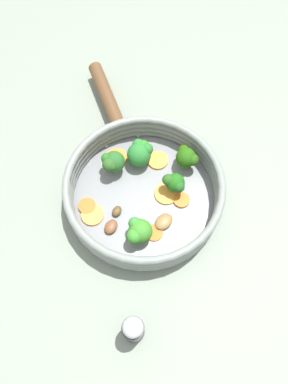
# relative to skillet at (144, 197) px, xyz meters

# --- Properties ---
(ground_plane) EXTENTS (4.00, 4.00, 0.00)m
(ground_plane) POSITION_rel_skillet_xyz_m (0.00, 0.00, -0.01)
(ground_plane) COLOR gray
(skillet) EXTENTS (0.27, 0.27, 0.01)m
(skillet) POSITION_rel_skillet_xyz_m (0.00, 0.00, 0.00)
(skillet) COLOR gray
(skillet) RESTS_ON ground_plane
(skillet_rim_wall) EXTENTS (0.28, 0.28, 0.05)m
(skillet_rim_wall) POSITION_rel_skillet_xyz_m (0.00, 0.00, 0.03)
(skillet_rim_wall) COLOR gray
(skillet_rim_wall) RESTS_ON skillet
(skillet_handle) EXTENTS (0.18, 0.03, 0.03)m
(skillet_handle) POSITION_rel_skillet_xyz_m (0.22, 0.00, 0.02)
(skillet_handle) COLOR brown
(skillet_handle) RESTS_ON skillet
(skillet_rivet_left) EXTENTS (0.01, 0.01, 0.01)m
(skillet_rivet_left) POSITION_rel_skillet_xyz_m (0.12, -0.03, 0.01)
(skillet_rivet_left) COLOR gray
(skillet_rivet_left) RESTS_ON skillet
(skillet_rivet_right) EXTENTS (0.01, 0.01, 0.01)m
(skillet_rivet_right) POSITION_rel_skillet_xyz_m (0.12, 0.03, 0.01)
(skillet_rivet_right) COLOR gray
(skillet_rivet_right) RESTS_ON skillet
(carrot_slice_0) EXTENTS (0.03, 0.03, 0.00)m
(carrot_slice_0) POSITION_rel_skillet_xyz_m (-0.07, 0.01, 0.01)
(carrot_slice_0) COLOR orange
(carrot_slice_0) RESTS_ON skillet
(carrot_slice_1) EXTENTS (0.06, 0.06, 0.00)m
(carrot_slice_1) POSITION_rel_skillet_xyz_m (-0.01, -0.04, 0.01)
(carrot_slice_1) COLOR orange
(carrot_slice_1) RESTS_ON skillet
(carrot_slice_2) EXTENTS (0.05, 0.05, 0.01)m
(carrot_slice_2) POSITION_rel_skillet_xyz_m (0.09, 0.02, 0.01)
(carrot_slice_2) COLOR orange
(carrot_slice_2) RESTS_ON skillet
(carrot_slice_3) EXTENTS (0.05, 0.05, 0.00)m
(carrot_slice_3) POSITION_rel_skillet_xyz_m (-0.01, 0.10, 0.01)
(carrot_slice_3) COLOR #F3993E
(carrot_slice_3) RESTS_ON skillet
(carrot_slice_4) EXTENTS (0.05, 0.05, 0.00)m
(carrot_slice_4) POSITION_rel_skillet_xyz_m (0.06, -0.05, 0.01)
(carrot_slice_4) COLOR #F99636
(carrot_slice_4) RESTS_ON skillet
(carrot_slice_5) EXTENTS (0.04, 0.04, 0.01)m
(carrot_slice_5) POSITION_rel_skillet_xyz_m (-0.03, -0.06, 0.01)
(carrot_slice_5) COLOR orange
(carrot_slice_5) RESTS_ON skillet
(carrot_slice_6) EXTENTS (0.04, 0.04, 0.01)m
(carrot_slice_6) POSITION_rel_skillet_xyz_m (0.01, 0.10, 0.01)
(carrot_slice_6) COLOR orange
(carrot_slice_6) RESTS_ON skillet
(broccoli_floret_0) EXTENTS (0.04, 0.04, 0.05)m
(broccoli_floret_0) POSITION_rel_skillet_xyz_m (0.03, -0.09, 0.04)
(broccoli_floret_0) COLOR #6C9149
(broccoli_floret_0) RESTS_ON skillet
(broccoli_floret_1) EXTENTS (0.04, 0.04, 0.05)m
(broccoli_floret_1) POSITION_rel_skillet_xyz_m (0.07, 0.04, 0.04)
(broccoli_floret_1) COLOR #638F42
(broccoli_floret_1) RESTS_ON skillet
(broccoli_floret_2) EXTENTS (0.04, 0.04, 0.04)m
(broccoli_floret_2) POSITION_rel_skillet_xyz_m (-0.01, -0.05, 0.03)
(broccoli_floret_2) COLOR #74A75E
(broccoli_floret_2) RESTS_ON skillet
(broccoli_floret_3) EXTENTS (0.05, 0.05, 0.05)m
(broccoli_floret_3) POSITION_rel_skillet_xyz_m (0.07, -0.02, 0.04)
(broccoli_floret_3) COLOR #688E53
(broccoli_floret_3) RESTS_ON skillet
(broccoli_floret_4) EXTENTS (0.04, 0.05, 0.05)m
(broccoli_floret_4) POSITION_rel_skillet_xyz_m (-0.07, 0.03, 0.04)
(broccoli_floret_4) COLOR #8EB360
(broccoli_floret_4) RESTS_ON skillet
(mushroom_piece_0) EXTENTS (0.04, 0.04, 0.01)m
(mushroom_piece_0) POSITION_rel_skillet_xyz_m (-0.06, -0.02, 0.01)
(mushroom_piece_0) COLOR olive
(mushroom_piece_0) RESTS_ON skillet
(mushroom_piece_1) EXTENTS (0.03, 0.03, 0.01)m
(mushroom_piece_1) POSITION_rel_skillet_xyz_m (-0.02, 0.06, 0.01)
(mushroom_piece_1) COLOR brown
(mushroom_piece_1) RESTS_ON skillet
(mushroom_piece_2) EXTENTS (0.03, 0.03, 0.01)m
(mushroom_piece_2) POSITION_rel_skillet_xyz_m (-0.04, 0.07, 0.01)
(mushroom_piece_2) COLOR brown
(mushroom_piece_2) RESTS_ON skillet
(salt_shaker) EXTENTS (0.03, 0.03, 0.09)m
(salt_shaker) POSITION_rel_skillet_xyz_m (-0.21, 0.09, 0.04)
(salt_shaker) COLOR #333338
(salt_shaker) RESTS_ON ground_plane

